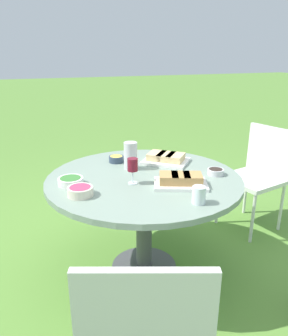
{
  "coord_description": "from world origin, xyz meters",
  "views": [
    {
      "loc": [
        -1.88,
        0.74,
        1.48
      ],
      "look_at": [
        0.0,
        0.0,
        0.77
      ],
      "focal_mm": 35.0,
      "sensor_mm": 36.0,
      "label": 1
    }
  ],
  "objects_px": {
    "chair_near_right": "(259,170)",
    "wine_glass": "(133,166)",
    "water_pitcher": "(131,156)",
    "dining_table": "(144,190)",
    "chair_near_left": "(145,335)"
  },
  "relations": [
    {
      "from": "chair_near_left",
      "to": "chair_near_right",
      "type": "bearing_deg",
      "value": -51.09
    },
    {
      "from": "chair_near_right",
      "to": "wine_glass",
      "type": "relative_size",
      "value": 5.42
    },
    {
      "from": "chair_near_right",
      "to": "wine_glass",
      "type": "distance_m",
      "value": 1.35
    },
    {
      "from": "chair_near_right",
      "to": "water_pitcher",
      "type": "height_order",
      "value": "water_pitcher"
    },
    {
      "from": "wine_glass",
      "to": "dining_table",
      "type": "bearing_deg",
      "value": -51.76
    },
    {
      "from": "chair_near_right",
      "to": "wine_glass",
      "type": "xyz_separation_m",
      "value": [
        -0.32,
        1.27,
        0.3
      ]
    },
    {
      "from": "chair_near_left",
      "to": "water_pitcher",
      "type": "relative_size",
      "value": 4.65
    },
    {
      "from": "water_pitcher",
      "to": "dining_table",
      "type": "bearing_deg",
      "value": -171.2
    },
    {
      "from": "dining_table",
      "to": "water_pitcher",
      "type": "xyz_separation_m",
      "value": [
        0.18,
        0.03,
        0.19
      ]
    },
    {
      "from": "dining_table",
      "to": "water_pitcher",
      "type": "distance_m",
      "value": 0.27
    },
    {
      "from": "chair_near_left",
      "to": "dining_table",
      "type": "bearing_deg",
      "value": -21.56
    },
    {
      "from": "chair_near_left",
      "to": "wine_glass",
      "type": "height_order",
      "value": "chair_near_left"
    },
    {
      "from": "dining_table",
      "to": "wine_glass",
      "type": "height_order",
      "value": "wine_glass"
    },
    {
      "from": "dining_table",
      "to": "chair_near_right",
      "type": "distance_m",
      "value": 1.19
    },
    {
      "from": "wine_glass",
      "to": "chair_near_left",
      "type": "bearing_deg",
      "value": 162.47
    }
  ]
}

